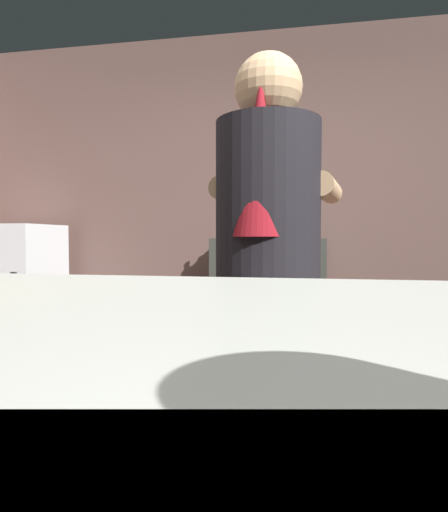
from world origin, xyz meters
name	(u,v)px	position (x,y,z in m)	size (l,w,h in m)	color
wall_back	(292,210)	(0.00, 2.20, 1.35)	(5.20, 0.10, 2.70)	brown
prep_counter	(364,398)	(0.35, 0.67, 0.46)	(2.10, 0.60, 0.92)	brown
back_shelf	(268,317)	(-0.15, 1.92, 0.57)	(0.80, 0.36, 1.13)	#3C3F38
mini_fridge	(16,306)	(-2.06, 1.75, 0.62)	(0.57, 0.58, 1.23)	white
bartender	(267,277)	(-0.02, 0.22, 1.00)	(0.46, 0.54, 1.73)	#322E39
mixing_bowl	(262,279)	(-0.08, 0.67, 0.95)	(0.21, 0.21, 0.06)	beige
chefs_knife	(345,288)	(0.26, 0.62, 0.93)	(0.24, 0.03, 0.01)	silver
bottle_olive_oil	(242,227)	(-0.34, 1.87, 1.21)	(0.06, 0.06, 0.20)	black
bottle_vinegar	(230,229)	(-0.43, 1.86, 1.20)	(0.06, 0.06, 0.18)	#2D5F9F
bottle_soy	(304,228)	(0.09, 1.98, 1.21)	(0.05, 0.05, 0.20)	#2E629C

